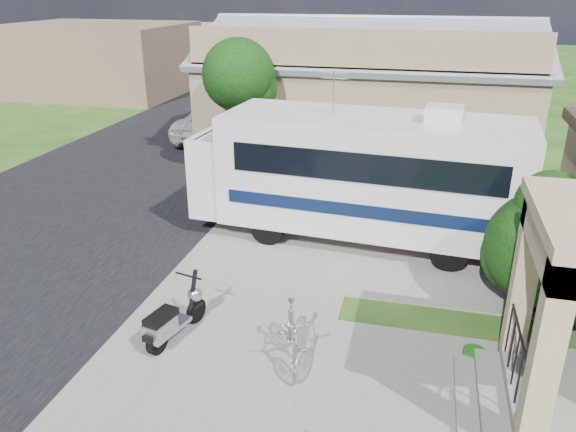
% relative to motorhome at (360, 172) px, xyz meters
% --- Properties ---
extents(ground, '(120.00, 120.00, 0.00)m').
position_rel_motorhome_xyz_m(ground, '(-0.83, -4.56, -1.80)').
color(ground, '#1D4111').
extents(street_slab, '(9.00, 80.00, 0.02)m').
position_rel_motorhome_xyz_m(street_slab, '(-8.33, 5.44, -1.79)').
color(street_slab, black).
rests_on(street_slab, ground).
extents(sidewalk_slab, '(4.00, 80.00, 0.06)m').
position_rel_motorhome_xyz_m(sidewalk_slab, '(-1.83, 5.44, -1.77)').
color(sidewalk_slab, slate).
rests_on(sidewalk_slab, ground).
extents(driveway_slab, '(7.00, 6.00, 0.05)m').
position_rel_motorhome_xyz_m(driveway_slab, '(0.67, -0.06, -1.78)').
color(driveway_slab, slate).
rests_on(driveway_slab, ground).
extents(walk_slab, '(4.00, 3.00, 0.05)m').
position_rel_motorhome_xyz_m(walk_slab, '(2.17, -5.56, -1.78)').
color(walk_slab, slate).
rests_on(walk_slab, ground).
extents(warehouse, '(12.50, 8.40, 5.04)m').
position_rel_motorhome_xyz_m(warehouse, '(-0.83, 9.41, 0.19)').
color(warehouse, '#857253').
rests_on(warehouse, ground).
extents(distant_bldg_far, '(10.00, 8.00, 4.00)m').
position_rel_motorhome_xyz_m(distant_bldg_far, '(-17.83, 17.44, 0.20)').
color(distant_bldg_far, brown).
rests_on(distant_bldg_far, ground).
extents(distant_bldg_near, '(8.00, 7.00, 3.20)m').
position_rel_motorhome_xyz_m(distant_bldg_near, '(-15.83, 29.44, -0.20)').
color(distant_bldg_near, '#857253').
rests_on(distant_bldg_near, ground).
extents(street_tree_a, '(2.44, 2.40, 4.58)m').
position_rel_motorhome_xyz_m(street_tree_a, '(-4.53, 4.49, 1.45)').
color(street_tree_a, black).
rests_on(street_tree_a, ground).
extents(street_tree_b, '(2.44, 2.40, 4.73)m').
position_rel_motorhome_xyz_m(street_tree_b, '(-4.53, 14.49, 1.59)').
color(street_tree_b, black).
rests_on(street_tree_b, ground).
extents(street_tree_c, '(2.44, 2.40, 4.42)m').
position_rel_motorhome_xyz_m(street_tree_c, '(-4.53, 23.49, 1.30)').
color(street_tree_c, black).
rests_on(street_tree_c, ground).
extents(motorhome, '(8.36, 3.20, 4.20)m').
position_rel_motorhome_xyz_m(motorhome, '(0.00, 0.00, 0.00)').
color(motorhome, silver).
rests_on(motorhome, ground).
extents(shrub, '(2.43, 2.32, 2.98)m').
position_rel_motorhome_xyz_m(shrub, '(3.97, -2.66, -0.28)').
color(shrub, black).
rests_on(shrub, ground).
extents(scooter, '(0.74, 1.66, 1.10)m').
position_rel_motorhome_xyz_m(scooter, '(-2.66, -5.45, -1.31)').
color(scooter, black).
rests_on(scooter, ground).
extents(bicycle, '(1.03, 1.80, 1.04)m').
position_rel_motorhome_xyz_m(bicycle, '(-0.39, -5.52, -1.28)').
color(bicycle, '#9FA0A6').
rests_on(bicycle, ground).
extents(pickup_truck, '(2.62, 5.39, 1.48)m').
position_rel_motorhome_xyz_m(pickup_truck, '(-7.03, 8.77, -1.06)').
color(pickup_truck, beige).
rests_on(pickup_truck, ground).
extents(van, '(3.81, 6.94, 1.91)m').
position_rel_motorhome_xyz_m(van, '(-7.60, 15.83, -0.85)').
color(van, beige).
rests_on(van, ground).
extents(garden_hose, '(0.39, 0.39, 0.18)m').
position_rel_motorhome_xyz_m(garden_hose, '(2.68, -4.66, -1.71)').
color(garden_hose, '#166113').
rests_on(garden_hose, ground).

